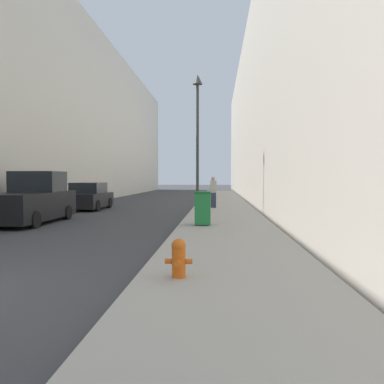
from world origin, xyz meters
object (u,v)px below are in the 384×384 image
(pickup_truck, at_px, (30,201))
(parked_sedan_near, at_px, (89,197))
(pedestrian_on_sidewalk, at_px, (213,192))
(lamppost, at_px, (198,122))
(fire_hydrant, at_px, (179,257))
(trash_bin, at_px, (203,208))

(pickup_truck, height_order, parked_sedan_near, pickup_truck)
(pickup_truck, xyz_separation_m, pedestrian_on_sidewalk, (7.60, 6.62, 0.16))
(lamppost, bearing_deg, pedestrian_on_sidewalk, 76.54)
(pickup_truck, bearing_deg, lamppost, 26.83)
(parked_sedan_near, relative_size, pedestrian_on_sidewalk, 2.20)
(fire_hydrant, bearing_deg, trash_bin, 88.98)
(lamppost, height_order, pickup_truck, lamppost)
(lamppost, relative_size, pickup_truck, 1.41)
(lamppost, xyz_separation_m, parked_sedan_near, (-6.70, 3.25, -3.90))
(trash_bin, xyz_separation_m, pedestrian_on_sidewalk, (0.30, 8.07, 0.28))
(trash_bin, distance_m, pickup_truck, 7.44)
(pickup_truck, bearing_deg, trash_bin, -11.20)
(fire_hydrant, xyz_separation_m, parked_sedan_near, (-7.02, 15.46, 0.23))
(trash_bin, bearing_deg, pickup_truck, 168.80)
(fire_hydrant, bearing_deg, parked_sedan_near, 114.42)
(pickup_truck, relative_size, parked_sedan_near, 1.21)
(pickup_truck, distance_m, pedestrian_on_sidewalk, 10.08)
(pedestrian_on_sidewalk, bearing_deg, parked_sedan_near, 179.34)
(fire_hydrant, height_order, lamppost, lamppost)
(parked_sedan_near, bearing_deg, pickup_truck, -91.24)
(trash_bin, bearing_deg, fire_hydrant, -91.02)
(pickup_truck, distance_m, parked_sedan_near, 6.71)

